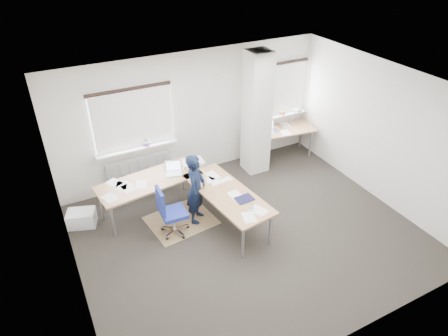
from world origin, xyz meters
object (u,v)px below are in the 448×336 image
desk_side (285,130)px  task_chair (172,221)px  desk_main (189,187)px  person (196,189)px

desk_side → task_chair: size_ratio=1.45×
desk_main → desk_side: 3.20m
desk_side → task_chair: bearing=-149.3°
desk_side → person: (-2.92, -1.31, 0.03)m
desk_main → task_chair: size_ratio=2.66×
desk_main → desk_side: (2.99, 1.15, -0.01)m
person → desk_side: bearing=-26.6°
desk_main → desk_side: bearing=13.7°
desk_main → person: size_ratio=1.89×
task_chair → desk_main: bearing=35.0°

